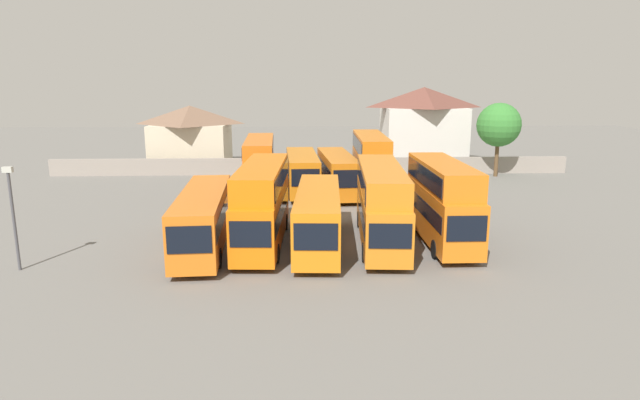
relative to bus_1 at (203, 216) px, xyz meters
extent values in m
plane|color=slate|center=(7.21, 18.41, -1.99)|extent=(140.00, 140.00, 0.00)
cube|color=gray|center=(7.21, 26.25, -1.09)|extent=(56.00, 0.50, 1.80)
cube|color=orange|center=(0.00, 0.01, -0.07)|extent=(3.21, 12.08, 3.13)
cube|color=black|center=(0.34, -5.97, 0.31)|extent=(2.23, 0.21, 1.41)
cube|color=black|center=(0.00, 0.01, 0.31)|extent=(3.19, 11.12, 0.99)
cylinder|color=black|center=(1.37, -3.62, -1.44)|extent=(0.36, 1.12, 1.10)
cylinder|color=black|center=(-0.95, -3.75, -1.44)|extent=(0.36, 1.12, 1.10)
cylinder|color=black|center=(0.95, 3.78, -1.44)|extent=(0.36, 1.12, 1.10)
cylinder|color=black|center=(-1.37, 3.64, -1.44)|extent=(0.36, 1.12, 1.10)
cube|color=orange|center=(3.55, 0.51, -0.08)|extent=(2.98, 11.19, 3.11)
cube|color=black|center=(3.29, -5.05, 0.29)|extent=(2.16, 0.18, 1.40)
cube|color=black|center=(3.55, 0.51, 0.29)|extent=(2.98, 10.31, 0.98)
cube|color=orange|center=(3.57, 0.78, 2.24)|extent=(2.91, 10.64, 1.54)
cube|color=black|center=(3.57, 0.78, 2.24)|extent=(2.97, 10.09, 1.08)
cylinder|color=black|center=(4.52, -2.98, -1.44)|extent=(0.35, 1.11, 1.10)
cylinder|color=black|center=(2.26, -2.87, -1.44)|extent=(0.35, 1.11, 1.10)
cylinder|color=black|center=(4.84, 3.89, -1.44)|extent=(0.35, 1.11, 1.10)
cylinder|color=black|center=(2.59, 3.99, -1.44)|extent=(0.35, 1.11, 1.10)
cube|color=orange|center=(6.97, 0.12, -0.07)|extent=(3.21, 11.75, 3.13)
cube|color=black|center=(6.64, -5.71, 0.31)|extent=(2.25, 0.21, 1.41)
cube|color=black|center=(6.97, 0.12, 0.31)|extent=(3.19, 10.83, 0.99)
cylinder|color=black|center=(7.94, -3.55, -1.44)|extent=(0.36, 1.12, 1.10)
cylinder|color=black|center=(5.60, -3.41, -1.44)|extent=(0.36, 1.12, 1.10)
cylinder|color=black|center=(8.35, 3.65, -1.44)|extent=(0.36, 1.12, 1.10)
cylinder|color=black|center=(6.00, 3.78, -1.44)|extent=(0.36, 1.12, 1.10)
cube|color=orange|center=(10.91, 0.63, -0.15)|extent=(3.35, 12.11, 2.96)
cube|color=black|center=(10.50, -5.35, 0.20)|extent=(2.23, 0.23, 1.33)
cube|color=black|center=(10.91, 0.63, 0.20)|extent=(3.32, 11.16, 0.93)
cube|color=orange|center=(10.93, 0.93, 2.07)|extent=(3.26, 11.51, 1.50)
cube|color=black|center=(10.93, 0.93, 2.07)|extent=(3.31, 10.92, 1.05)
cylinder|color=black|center=(11.82, -3.14, -1.44)|extent=(0.38, 1.12, 1.10)
cylinder|color=black|center=(9.50, -2.98, -1.44)|extent=(0.38, 1.12, 1.10)
cylinder|color=black|center=(12.33, 4.25, -1.44)|extent=(0.38, 1.12, 1.10)
cylinder|color=black|center=(10.01, 4.41, -1.44)|extent=(0.38, 1.12, 1.10)
cube|color=orange|center=(14.75, 0.55, -0.06)|extent=(2.47, 10.02, 3.14)
cube|color=black|center=(14.75, -4.47, 0.31)|extent=(2.16, 0.08, 1.41)
cube|color=black|center=(14.75, 0.55, 0.31)|extent=(2.51, 9.22, 0.99)
cube|color=orange|center=(14.75, 0.81, 2.30)|extent=(2.42, 9.52, 1.58)
cube|color=black|center=(14.75, 0.81, 2.30)|extent=(2.51, 9.02, 1.11)
cylinder|color=black|center=(15.88, -2.55, -1.44)|extent=(0.30, 1.10, 1.10)
cylinder|color=black|center=(13.62, -2.55, -1.44)|extent=(0.30, 1.10, 1.10)
cylinder|color=black|center=(15.87, 3.66, -1.44)|extent=(0.30, 1.10, 1.10)
cylinder|color=black|center=(13.61, 3.66, -1.44)|extent=(0.30, 1.10, 1.10)
cube|color=orange|center=(2.27, 16.57, -0.10)|extent=(2.89, 11.71, 3.08)
cube|color=black|center=(2.49, 10.74, 0.27)|extent=(2.17, 0.16, 1.38)
cube|color=black|center=(2.27, 16.57, 0.27)|extent=(2.90, 10.79, 0.97)
cube|color=orange|center=(2.26, 16.86, 2.17)|extent=(2.82, 11.13, 1.45)
cube|color=black|center=(2.26, 16.86, 2.17)|extent=(2.89, 10.55, 1.02)
cylinder|color=black|center=(3.54, 13.01, -1.44)|extent=(0.34, 1.11, 1.10)
cylinder|color=black|center=(1.27, 12.92, -1.44)|extent=(0.34, 1.11, 1.10)
cylinder|color=black|center=(3.27, 20.22, -1.44)|extent=(0.34, 1.11, 1.10)
cylinder|color=black|center=(1.01, 20.13, -1.44)|extent=(0.34, 1.11, 1.10)
cube|color=orange|center=(6.11, 16.59, -0.05)|extent=(3.05, 10.78, 3.16)
cube|color=black|center=(6.34, 11.23, 0.32)|extent=(2.29, 0.18, 1.42)
cube|color=black|center=(6.11, 16.59, 0.32)|extent=(3.05, 9.93, 1.00)
cylinder|color=black|center=(7.44, 13.33, -1.44)|extent=(0.35, 1.11, 1.10)
cylinder|color=black|center=(5.06, 13.23, -1.44)|extent=(0.35, 1.11, 1.10)
cylinder|color=black|center=(7.16, 19.95, -1.44)|extent=(0.35, 1.11, 1.10)
cylinder|color=black|center=(4.77, 19.85, -1.44)|extent=(0.35, 1.11, 1.10)
cube|color=orange|center=(9.27, 15.95, -0.04)|extent=(3.24, 11.21, 3.20)
cube|color=black|center=(9.64, 10.41, 0.35)|extent=(2.20, 0.23, 1.44)
cube|color=black|center=(9.27, 15.95, 0.35)|extent=(3.22, 10.33, 1.01)
cylinder|color=black|center=(10.64, 12.60, -1.44)|extent=(0.37, 1.12, 1.10)
cylinder|color=black|center=(8.35, 12.45, -1.44)|extent=(0.37, 1.12, 1.10)
cylinder|color=black|center=(10.18, 19.45, -1.44)|extent=(0.37, 1.12, 1.10)
cylinder|color=black|center=(7.89, 19.29, -1.44)|extent=(0.37, 1.12, 1.10)
cube|color=orange|center=(12.34, 16.46, -0.06)|extent=(2.88, 11.84, 3.15)
cube|color=black|center=(12.16, 10.56, 0.32)|extent=(2.23, 0.15, 1.42)
cube|color=black|center=(12.34, 16.46, 0.32)|extent=(2.89, 10.90, 0.99)
cube|color=orange|center=(12.34, 16.75, 2.36)|extent=(2.81, 11.25, 1.70)
cube|color=black|center=(12.34, 16.75, 2.36)|extent=(2.89, 10.66, 1.19)
cylinder|color=black|center=(13.39, 12.78, -1.44)|extent=(0.33, 1.11, 1.10)
cylinder|color=black|center=(11.06, 12.85, -1.44)|extent=(0.33, 1.11, 1.10)
cylinder|color=black|center=(13.61, 20.07, -1.44)|extent=(0.33, 1.11, 1.10)
cylinder|color=black|center=(11.28, 20.14, -1.44)|extent=(0.33, 1.11, 1.10)
cube|color=beige|center=(-6.84, 32.32, 0.53)|extent=(8.60, 7.86, 5.04)
pyramid|color=brown|center=(-6.84, 32.32, 4.10)|extent=(9.03, 8.25, 2.11)
cube|color=silver|center=(20.95, 33.78, 1.41)|extent=(9.55, 7.37, 6.81)
pyramid|color=brown|center=(20.95, 33.78, 6.03)|extent=(10.03, 7.74, 2.41)
cylinder|color=brown|center=(26.77, 24.25, -0.06)|extent=(0.41, 0.41, 3.86)
sphere|color=#387F33|center=(26.77, 24.25, 3.47)|extent=(4.57, 4.57, 4.57)
cylinder|color=#4C4C51|center=(-9.33, -3.59, 0.68)|extent=(0.16, 0.16, 5.35)
cube|color=beige|center=(-9.33, -3.59, 3.50)|extent=(0.50, 0.24, 0.30)
camera|label=1|loc=(5.84, -32.05, 8.06)|focal=30.46mm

